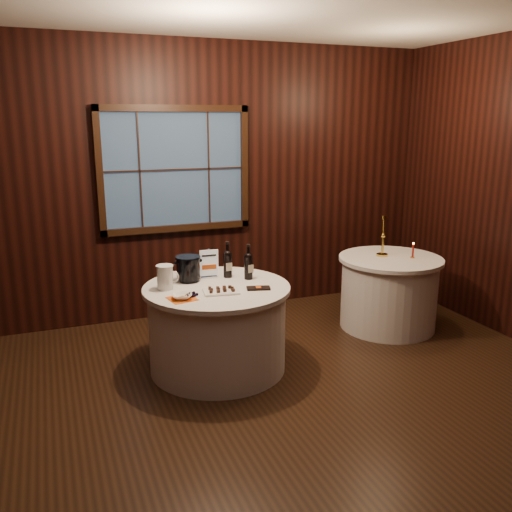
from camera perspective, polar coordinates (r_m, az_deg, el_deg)
name	(u,v)px	position (r m, az deg, el deg)	size (l,w,h in m)	color
ground	(259,424)	(4.17, 0.29, -17.26)	(6.00, 6.00, 0.00)	black
back_wall	(175,179)	(5.97, -8.55, 8.00)	(6.00, 0.10, 3.00)	black
main_table	(217,327)	(4.84, -4.08, -7.49)	(1.28, 1.28, 0.77)	silver
side_table	(389,292)	(5.94, 13.79, -3.70)	(1.08, 1.08, 0.77)	silver
sign_stand	(209,268)	(4.94, -4.96, -1.25)	(0.17, 0.09, 0.27)	silver
port_bottle_left	(228,262)	(4.93, -3.00, -0.62)	(0.08, 0.08, 0.33)	black
port_bottle_right	(248,264)	(4.87, -0.80, -0.85)	(0.08, 0.09, 0.32)	black
ice_bucket	(188,268)	(4.85, -7.14, -1.27)	(0.22, 0.22, 0.23)	black
chocolate_plate	(221,291)	(4.53, -3.69, -3.65)	(0.32, 0.24, 0.04)	white
chocolate_box	(258,288)	(4.62, 0.26, -3.40)	(0.20, 0.10, 0.02)	black
grape_bunch	(193,295)	(4.44, -6.65, -4.09)	(0.16, 0.09, 0.04)	black
glass_pitcher	(165,277)	(4.65, -9.54, -2.20)	(0.19, 0.15, 0.21)	white
orange_napkin	(182,299)	(4.41, -7.78, -4.49)	(0.21, 0.21, 0.00)	#DA5512
cracker_bowl	(182,296)	(4.40, -7.79, -4.22)	(0.16, 0.16, 0.04)	white
brass_candlestick	(383,241)	(5.85, 13.21, 1.50)	(0.12, 0.12, 0.43)	gold
red_candle	(413,252)	(5.85, 16.18, 0.42)	(0.05, 0.05, 0.17)	gold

